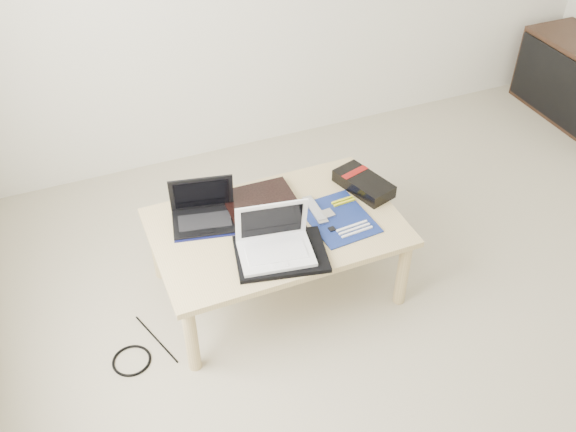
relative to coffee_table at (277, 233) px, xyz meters
name	(u,v)px	position (x,y,z in m)	size (l,w,h in m)	color
ground	(483,361)	(0.66, -0.75, -0.35)	(4.00, 4.00, 0.00)	#BCB298
coffee_table	(277,233)	(0.00, 0.00, 0.00)	(1.10, 0.70, 0.40)	tan
book	(261,203)	(-0.02, 0.16, 0.06)	(0.33, 0.27, 0.03)	black
netbook	(204,213)	(-0.29, 0.15, 0.09)	(0.32, 0.26, 0.21)	black
tablet	(276,227)	(-0.01, -0.02, 0.06)	(0.26, 0.20, 0.01)	black
remote	(315,210)	(0.20, 0.02, 0.06)	(0.05, 0.21, 0.02)	#AFAEB3
neoprene_sleeve	(281,254)	(-0.06, -0.19, 0.06)	(0.38, 0.28, 0.02)	black
white_laptop	(275,242)	(-0.08, -0.17, 0.11)	(0.34, 0.26, 0.22)	white
motherboard	(339,218)	(0.27, -0.07, 0.05)	(0.29, 0.35, 0.02)	#0D1F53
gpu_box	(364,184)	(0.48, 0.09, 0.08)	(0.22, 0.32, 0.06)	black
cable_coil	(262,228)	(-0.07, 0.00, 0.05)	(0.10, 0.10, 0.01)	black
floor_cable_coil	(132,361)	(-0.75, -0.17, -0.35)	(0.17, 0.17, 0.01)	black
floor_cable_trail	(156,339)	(-0.62, -0.09, -0.35)	(0.01, 0.01, 0.34)	black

